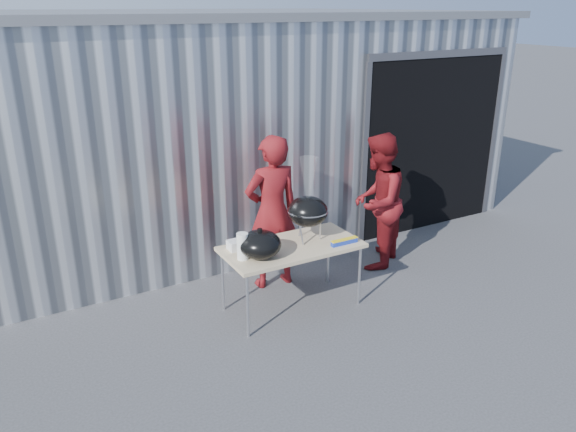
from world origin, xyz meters
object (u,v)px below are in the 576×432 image
kettle_grill (308,204)px  person_cook (272,212)px  folding_table (292,249)px  person_bystander (378,202)px

kettle_grill → person_cook: 0.63m
folding_table → kettle_grill: size_ratio=1.60×
folding_table → person_cook: size_ratio=0.82×
person_bystander → person_cook: bearing=-43.5°
folding_table → person_cook: (0.08, 0.61, 0.21)m
folding_table → person_bystander: (1.49, 0.43, 0.16)m
person_cook → person_bystander: bearing=175.1°
folding_table → kettle_grill: kettle_grill is taller
folding_table → person_bystander: 1.56m
folding_table → person_bystander: size_ratio=0.87×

